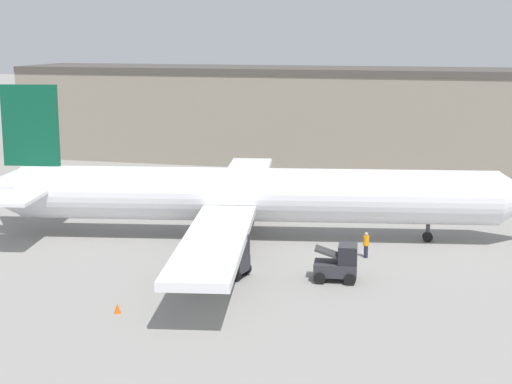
{
  "coord_description": "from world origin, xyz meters",
  "views": [
    {
      "loc": [
        13.38,
        -52.42,
        14.36
      ],
      "look_at": [
        0.0,
        0.0,
        3.39
      ],
      "focal_mm": 55.0,
      "sensor_mm": 36.0,
      "label": 1
    }
  ],
  "objects": [
    {
      "name": "ground_plane",
      "position": [
        0.0,
        0.0,
        0.0
      ],
      "size": [
        400.0,
        400.0,
        0.0
      ],
      "primitive_type": "plane",
      "color": "gray"
    },
    {
      "name": "terminal_building",
      "position": [
        -4.49,
        34.28,
        5.33
      ],
      "size": [
        63.13,
        11.14,
        10.65
      ],
      "color": "gray",
      "rests_on": "ground_plane"
    },
    {
      "name": "airplane",
      "position": [
        -0.94,
        -0.17,
        3.12
      ],
      "size": [
        40.75,
        37.84,
        10.85
      ],
      "rotation": [
        0.0,
        0.0,
        0.18
      ],
      "color": "white",
      "rests_on": "ground_plane"
    },
    {
      "name": "ground_crew_worker",
      "position": [
        8.15,
        -2.92,
        0.91
      ],
      "size": [
        0.38,
        0.38,
        1.71
      ],
      "rotation": [
        0.0,
        0.0,
        0.43
      ],
      "color": "#1E2338",
      "rests_on": "ground_plane"
    },
    {
      "name": "baggage_tug",
      "position": [
        0.65,
        -9.02,
        1.14
      ],
      "size": [
        2.88,
        2.18,
        2.58
      ],
      "rotation": [
        0.0,
        0.0,
        -0.18
      ],
      "color": "#2D2D33",
      "rests_on": "ground_plane"
    },
    {
      "name": "belt_loader_truck",
      "position": [
        7.13,
        -8.15,
        1.02
      ],
      "size": [
        2.67,
        2.17,
        2.19
      ],
      "rotation": [
        0.0,
        0.0,
        0.11
      ],
      "color": "#2D2D33",
      "rests_on": "ground_plane"
    },
    {
      "name": "safety_cone_near",
      "position": [
        -3.27,
        -16.52,
        0.28
      ],
      "size": [
        0.36,
        0.36,
        0.55
      ],
      "color": "#EF590F",
      "rests_on": "ground_plane"
    }
  ]
}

